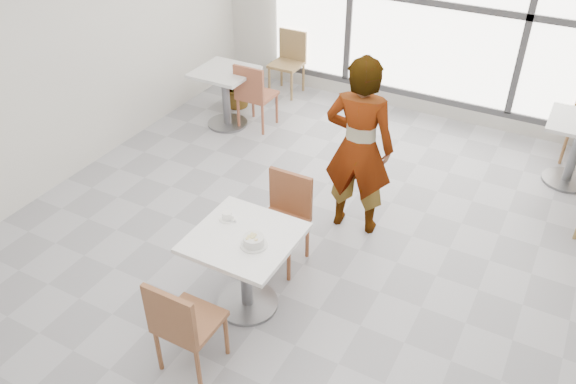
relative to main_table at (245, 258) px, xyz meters
The scene contains 14 objects.
floor 0.87m from the main_table, 74.42° to the left, with size 7.00×7.00×0.00m, color #9E9EA5.
wall_back 4.29m from the main_table, 87.42° to the left, with size 6.00×6.00×0.00m, color silver.
wall_left 3.05m from the main_table, 166.53° to the left, with size 7.00×7.00×0.00m, color silver.
window 4.23m from the main_table, 87.38° to the left, with size 4.60×0.07×2.52m.
main_table is the anchor object (origin of this frame).
chair_near 0.78m from the main_table, 93.24° to the right, with size 0.42×0.42×0.87m.
chair_far 0.70m from the main_table, 91.49° to the left, with size 0.42×0.42×0.87m.
oatmeal_bowl 0.31m from the main_table, 25.59° to the right, with size 0.21×0.21×0.10m.
coffee_cup 0.36m from the main_table, 152.92° to the left, with size 0.16×0.13×0.07m.
person 1.54m from the main_table, 76.53° to the left, with size 0.65×0.43×1.79m, color black.
bg_table_left 3.27m from the main_table, 126.39° to the left, with size 0.70×0.70×0.75m.
bg_chair_left_near 3.14m from the main_table, 120.07° to the left, with size 0.42×0.42×0.87m.
bg_chair_left_far 4.29m from the main_table, 113.67° to the left, with size 0.42×0.42×0.87m.
plant_left 3.78m from the main_table, 123.43° to the left, with size 0.61×0.53×0.67m, color #568448.
Camera 1 is at (1.78, -3.57, 3.59)m, focal length 35.95 mm.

